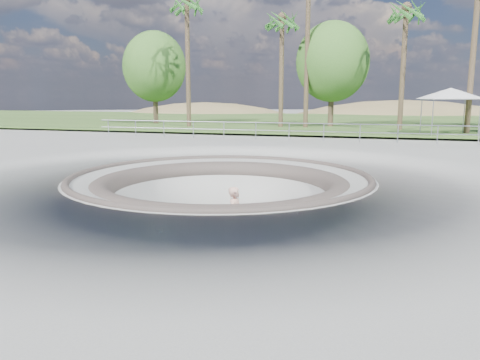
# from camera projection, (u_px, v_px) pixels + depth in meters

# --- Properties ---
(ground) EXTENTS (180.00, 180.00, 0.00)m
(ground) POSITION_uv_depth(u_px,v_px,m) (221.00, 176.00, 15.94)
(ground) COLOR #969691
(ground) RESTS_ON ground
(skate_bowl) EXTENTS (14.00, 14.00, 4.10)m
(skate_bowl) POSITION_uv_depth(u_px,v_px,m) (221.00, 228.00, 16.26)
(skate_bowl) COLOR #969691
(skate_bowl) RESTS_ON ground
(grass_strip) EXTENTS (180.00, 36.00, 0.12)m
(grass_strip) POSITION_uv_depth(u_px,v_px,m) (331.00, 121.00, 47.91)
(grass_strip) COLOR #335321
(grass_strip) RESTS_ON ground
(distant_hills) EXTENTS (103.20, 45.00, 28.60)m
(distant_hills) POSITION_uv_depth(u_px,v_px,m) (371.00, 162.00, 69.90)
(distant_hills) COLOR brown
(distant_hills) RESTS_ON ground
(safety_railing) EXTENTS (25.00, 0.06, 1.03)m
(safety_railing) POSITION_uv_depth(u_px,v_px,m) (289.00, 131.00, 27.12)
(safety_railing) COLOR #909398
(safety_railing) RESTS_ON ground
(skateboard) EXTENTS (0.86, 0.37, 0.09)m
(skateboard) POSITION_uv_depth(u_px,v_px,m) (236.00, 246.00, 14.33)
(skateboard) COLOR brown
(skateboard) RESTS_ON ground
(skater) EXTENTS (0.46, 0.68, 1.82)m
(skater) POSITION_uv_depth(u_px,v_px,m) (236.00, 216.00, 14.16)
(skater) COLOR #D6A08B
(skater) RESTS_ON skateboard
(canopy_white) EXTENTS (5.75, 5.75, 2.95)m
(canopy_white) POSITION_uv_depth(u_px,v_px,m) (451.00, 94.00, 29.73)
(canopy_white) COLOR #909398
(canopy_white) RESTS_ON ground
(palm_a) EXTENTS (2.60, 2.60, 10.76)m
(palm_a) POSITION_uv_depth(u_px,v_px,m) (187.00, 8.00, 36.49)
(palm_a) COLOR brown
(palm_a) RESTS_ON ground
(palm_b) EXTENTS (2.60, 2.60, 9.40)m
(palm_b) POSITION_uv_depth(u_px,v_px,m) (282.00, 24.00, 36.31)
(palm_b) COLOR brown
(palm_b) RESTS_ON ground
(palm_d) EXTENTS (2.60, 2.60, 9.54)m
(palm_d) POSITION_uv_depth(u_px,v_px,m) (406.00, 15.00, 33.09)
(palm_d) COLOR brown
(palm_d) RESTS_ON ground
(bushy_tree_left) EXTENTS (5.75, 5.23, 8.30)m
(bushy_tree_left) POSITION_uv_depth(u_px,v_px,m) (154.00, 67.00, 42.01)
(bushy_tree_left) COLOR brown
(bushy_tree_left) RESTS_ON ground
(bushy_tree_mid) EXTENTS (5.87, 5.33, 8.46)m
(bushy_tree_mid) POSITION_uv_depth(u_px,v_px,m) (332.00, 62.00, 37.52)
(bushy_tree_mid) COLOR brown
(bushy_tree_mid) RESTS_ON ground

